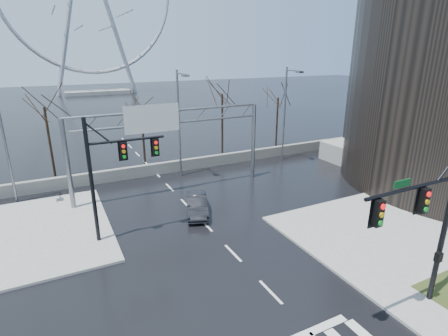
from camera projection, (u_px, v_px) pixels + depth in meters
ground at (271, 292)px, 17.59m from camera, size 260.00×260.00×0.00m
sidewalk_right_ext at (378, 230)px, 23.53m from camera, size 12.00×10.00×0.15m
sidewalk_far at (29, 234)px, 23.03m from camera, size 10.00×12.00×0.15m
barrier_wall at (156, 169)px, 34.35m from camera, size 52.00×0.50×1.10m
signal_mast_near at (430, 216)px, 14.82m from camera, size 5.52×0.41×8.00m
signal_mast_far at (110, 168)px, 21.14m from camera, size 4.72×0.41×8.00m
sign_gantry at (166, 133)px, 28.46m from camera, size 16.36×0.40×7.60m
streetlight_left at (2, 131)px, 25.98m from camera, size 0.50×2.55×10.00m
streetlight_mid at (180, 116)px, 31.96m from camera, size 0.50×2.55×10.00m
streetlight_right at (287, 107)px, 37.09m from camera, size 0.50×2.55×10.00m
tree_left at (45, 116)px, 31.75m from camera, size 3.75×3.75×7.50m
tree_center at (142, 115)px, 36.70m from camera, size 3.25×3.25×6.50m
tree_right at (222, 101)px, 39.37m from camera, size 3.90×3.90×7.80m
tree_far_right at (278, 103)px, 43.47m from camera, size 3.40×3.40×6.80m
car at (197, 205)px, 25.91m from camera, size 2.82×4.51×1.40m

